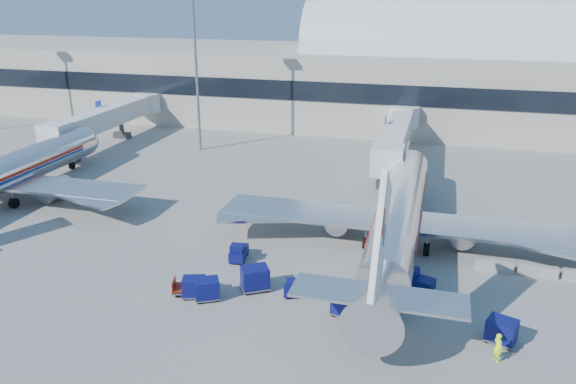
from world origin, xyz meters
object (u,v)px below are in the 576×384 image
(cart_train_b, at_px, (207,289))
(airliner_main, at_px, (399,216))
(tug_lead, at_px, (296,289))
(cart_train_a, at_px, (255,278))
(mast_west, at_px, (195,43))
(cart_open_red, at_px, (188,289))
(barrier_mid, at_px, (538,271))
(jetbridge_near, at_px, (398,134))
(tug_left, at_px, (238,252))
(cart_solo_far, at_px, (502,330))
(tug_right, at_px, (416,280))
(jetbridge_mid, at_px, (112,116))
(ramp_worker, at_px, (498,347))
(cart_train_c, at_px, (194,287))
(barrier_near, at_px, (494,266))
(cart_solo_near, at_px, (347,304))

(cart_train_b, bearing_deg, airliner_main, 16.76)
(tug_lead, distance_m, cart_train_a, 3.28)
(mast_west, distance_m, tug_lead, 45.39)
(airliner_main, height_order, cart_open_red, airliner_main)
(cart_train_b, bearing_deg, barrier_mid, -5.38)
(jetbridge_near, xyz_separation_m, tug_left, (-10.23, -32.42, -3.20))
(cart_train_b, relative_size, cart_solo_far, 0.99)
(cart_solo_far, bearing_deg, jetbridge_near, 125.91)
(mast_west, relative_size, tug_lead, 9.95)
(mast_west, xyz_separation_m, tug_right, (32.07, -32.60, -14.05))
(mast_west, bearing_deg, cart_train_b, -65.55)
(jetbridge_mid, bearing_deg, tug_right, -35.71)
(cart_open_red, xyz_separation_m, ramp_worker, (21.69, -2.43, 0.54))
(barrier_mid, bearing_deg, tug_left, -171.43)
(cart_train_b, distance_m, cart_open_red, 1.82)
(cart_train_b, relative_size, cart_train_c, 1.09)
(barrier_near, bearing_deg, jetbridge_mid, 151.20)
(airliner_main, xyz_separation_m, barrier_near, (8.00, -2.51, -2.48))
(cart_solo_near, height_order, cart_solo_far, cart_solo_near)
(barrier_near, xyz_separation_m, cart_solo_near, (-10.36, -9.74, 0.49))
(mast_west, xyz_separation_m, cart_train_a, (20.33, -36.00, -13.80))
(mast_west, distance_m, cart_open_red, 43.45)
(cart_train_b, height_order, ramp_worker, ramp_worker)
(airliner_main, bearing_deg, cart_train_c, -137.15)
(jetbridge_mid, bearing_deg, barrier_near, -28.80)
(tug_lead, relative_size, tug_left, 0.88)
(tug_lead, height_order, ramp_worker, ramp_worker)
(cart_train_c, relative_size, cart_solo_near, 0.88)
(barrier_near, xyz_separation_m, cart_solo_far, (-0.25, -10.26, 0.43))
(cart_train_b, height_order, cart_solo_far, cart_solo_far)
(airliner_main, distance_m, jetbridge_near, 26.43)
(cart_train_a, bearing_deg, cart_train_c, 176.94)
(jetbridge_near, xyz_separation_m, barrier_mid, (13.70, -28.81, -3.48))
(cart_open_red, bearing_deg, ramp_worker, -23.00)
(jetbridge_near, xyz_separation_m, cart_solo_far, (10.15, -39.06, -3.04))
(barrier_near, height_order, cart_open_red, barrier_near)
(mast_west, bearing_deg, ramp_worker, -47.17)
(jetbridge_near, height_order, cart_solo_far, jetbridge_near)
(cart_train_b, xyz_separation_m, cart_open_red, (-1.72, 0.38, -0.44))
(cart_train_b, height_order, cart_train_c, cart_train_b)
(barrier_near, relative_size, tug_right, 1.09)
(airliner_main, height_order, cart_train_b, airliner_main)
(barrier_near, xyz_separation_m, cart_train_c, (-21.68, -10.19, 0.37))
(jetbridge_near, height_order, cart_open_red, jetbridge_near)
(cart_train_a, xyz_separation_m, cart_solo_near, (7.31, -1.74, -0.05))
(airliner_main, relative_size, cart_train_c, 18.04)
(mast_west, bearing_deg, tug_lead, -56.84)
(barrier_mid, bearing_deg, cart_train_c, -157.81)
(cart_train_b, bearing_deg, mast_west, 85.83)
(jetbridge_mid, xyz_separation_m, barrier_mid, (55.70, -28.81, -3.48))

